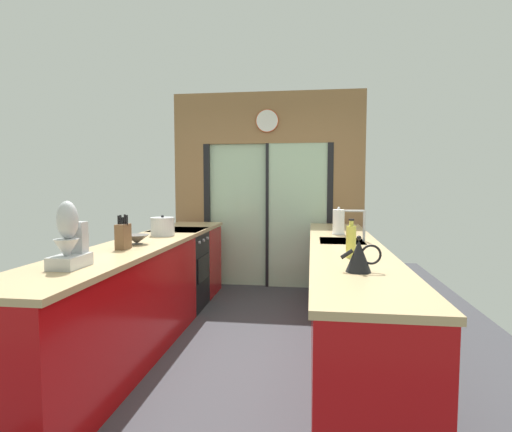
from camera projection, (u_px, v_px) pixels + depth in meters
name	position (u px, v px, depth m)	size (l,w,h in m)	color
ground_plane	(248.00, 332.00, 4.02)	(5.04, 7.60, 0.02)	#38383D
back_wall_unit	(267.00, 178.00, 5.67)	(2.64, 0.12, 2.70)	olive
left_counter_run	(139.00, 294.00, 3.64)	(0.62, 3.80, 0.92)	#AD0C0F
right_counter_run	(345.00, 296.00, 3.56)	(0.62, 3.80, 0.92)	#AD0C0F
sink_faucet	(361.00, 221.00, 3.74)	(0.19, 0.02, 0.29)	#B7BABC
oven_range	(179.00, 269.00, 4.74)	(0.60, 0.60, 0.92)	black
mixing_bowl	(137.00, 239.00, 3.54)	(0.22, 0.22, 0.08)	#514C47
knife_block	(123.00, 236.00, 3.28)	(0.09, 0.14, 0.28)	brown
stand_mixer	(69.00, 242.00, 2.55)	(0.17, 0.27, 0.42)	#B7BABC
stock_pot	(163.00, 226.00, 4.15)	(0.24, 0.24, 0.21)	#B7BABC
kettle	(359.00, 256.00, 2.43)	(0.24, 0.15, 0.22)	black
soap_bottle_near	(351.00, 241.00, 2.90)	(0.07, 0.07, 0.28)	#D1CC4C
soap_bottle_far	(336.00, 222.00, 4.66)	(0.06, 0.06, 0.22)	#286BB7
paper_towel_roll	(339.00, 222.00, 4.23)	(0.14, 0.14, 0.29)	#B7BABC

